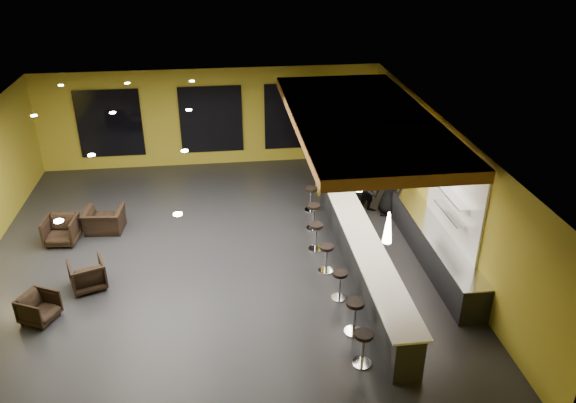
{
  "coord_description": "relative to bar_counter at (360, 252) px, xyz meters",
  "views": [
    {
      "loc": [
        0.33,
        -12.78,
        8.07
      ],
      "look_at": [
        2.0,
        0.5,
        1.3
      ],
      "focal_mm": 35.0,
      "sensor_mm": 36.0,
      "label": 1
    }
  ],
  "objects": [
    {
      "name": "prep_counter",
      "position": [
        2.0,
        0.5,
        -0.07
      ],
      "size": [
        0.7,
        6.0,
        0.86
      ],
      "primitive_type": "cube",
      "color": "black",
      "rests_on": "floor"
    },
    {
      "name": "armchair_b",
      "position": [
        -6.73,
        0.05,
        -0.13
      ],
      "size": [
        1.03,
        1.04,
        0.74
      ],
      "primitive_type": "imported",
      "rotation": [
        0.0,
        0.0,
        3.5
      ],
      "color": "black",
      "rests_on": "floor"
    },
    {
      "name": "armchair_a",
      "position": [
        -7.57,
        -1.11,
        -0.17
      ],
      "size": [
        0.96,
        0.95,
        0.66
      ],
      "primitive_type": "imported",
      "rotation": [
        0.0,
        0.0,
        1.13
      ],
      "color": "black",
      "rests_on": "floor"
    },
    {
      "name": "pendant_0",
      "position": [
        0.0,
        -2.0,
        1.85
      ],
      "size": [
        0.2,
        0.2,
        0.7
      ],
      "primitive_type": "cone",
      "color": "white",
      "rests_on": "wood_soffit"
    },
    {
      "name": "window_left",
      "position": [
        -7.15,
        7.44,
        1.2
      ],
      "size": [
        2.2,
        0.06,
        2.4
      ],
      "primitive_type": "cube",
      "color": "black",
      "rests_on": "wall_back"
    },
    {
      "name": "window_right",
      "position": [
        -0.65,
        7.44,
        1.2
      ],
      "size": [
        2.2,
        0.06,
        2.4
      ],
      "primitive_type": "cube",
      "color": "black",
      "rests_on": "wall_back"
    },
    {
      "name": "floor",
      "position": [
        -3.65,
        1.0,
        -0.55
      ],
      "size": [
        12.0,
        13.0,
        0.1
      ],
      "primitive_type": "cube",
      "color": "black",
      "rests_on": "ground"
    },
    {
      "name": "bar_stool_5",
      "position": [
        -0.82,
        2.23,
        -0.01
      ],
      "size": [
        0.39,
        0.39,
        0.77
      ],
      "rotation": [
        0.0,
        0.0,
        -0.09
      ],
      "color": "silver",
      "rests_on": "floor"
    },
    {
      "name": "wall_front",
      "position": [
        -3.65,
        -5.55,
        1.25
      ],
      "size": [
        12.0,
        0.1,
        3.5
      ],
      "primitive_type": "cube",
      "color": "olive",
      "rests_on": "floor"
    },
    {
      "name": "pendant_1",
      "position": [
        0.0,
        0.5,
        1.85
      ],
      "size": [
        0.2,
        0.2,
        0.7
      ],
      "primitive_type": "cone",
      "color": "white",
      "rests_on": "wood_soffit"
    },
    {
      "name": "bar_stool_0",
      "position": [
        -0.75,
        -3.37,
        0.0
      ],
      "size": [
        0.4,
        0.4,
        0.79
      ],
      "rotation": [
        0.0,
        0.0,
        -0.17
      ],
      "color": "silver",
      "rests_on": "floor"
    },
    {
      "name": "wall_shelf_upper",
      "position": [
        2.17,
        -0.2,
        1.55
      ],
      "size": [
        0.3,
        1.5,
        0.03
      ],
      "primitive_type": "cube",
      "color": "silver",
      "rests_on": "wall_right"
    },
    {
      "name": "staff_a",
      "position": [
        0.5,
        2.94,
        0.32
      ],
      "size": [
        0.6,
        0.4,
        1.64
      ],
      "primitive_type": "imported",
      "rotation": [
        0.0,
        0.0,
        -0.01
      ],
      "color": "black",
      "rests_on": "floor"
    },
    {
      "name": "bar_stool_1",
      "position": [
        -0.7,
        -2.4,
        0.02
      ],
      "size": [
        0.41,
        0.41,
        0.82
      ],
      "rotation": [
        0.0,
        0.0,
        -0.4
      ],
      "color": "silver",
      "rests_on": "floor"
    },
    {
      "name": "armchair_d",
      "position": [
        -6.79,
        2.84,
        -0.15
      ],
      "size": [
        1.15,
        1.03,
        0.7
      ],
      "primitive_type": "imported",
      "rotation": [
        0.0,
        0.0,
        3.05
      ],
      "color": "black",
      "rests_on": "floor"
    },
    {
      "name": "bar_counter",
      "position": [
        0.0,
        0.0,
        0.0
      ],
      "size": [
        0.6,
        8.0,
        1.0
      ],
      "primitive_type": "cube",
      "color": "black",
      "rests_on": "floor"
    },
    {
      "name": "bar_stool_3",
      "position": [
        -0.86,
        0.02,
        -0.02
      ],
      "size": [
        0.38,
        0.38,
        0.75
      ],
      "rotation": [
        0.0,
        0.0,
        -0.03
      ],
      "color": "silver",
      "rests_on": "floor"
    },
    {
      "name": "wall_shelf_lower",
      "position": [
        2.17,
        -0.2,
        1.1
      ],
      "size": [
        0.3,
        1.5,
        0.03
      ],
      "primitive_type": "cube",
      "color": "silver",
      "rests_on": "wall_right"
    },
    {
      "name": "prep_top",
      "position": [
        2.0,
        0.5,
        0.39
      ],
      "size": [
        0.72,
        6.0,
        0.03
      ],
      "primitive_type": "cube",
      "color": "silver",
      "rests_on": "prep_counter"
    },
    {
      "name": "bar_stool_2",
      "position": [
        -0.76,
        -1.15,
        -0.03
      ],
      "size": [
        0.37,
        0.37,
        0.73
      ],
      "rotation": [
        0.0,
        0.0,
        -0.39
      ],
      "color": "silver",
      "rests_on": "floor"
    },
    {
      "name": "column",
      "position": [
        0.0,
        4.6,
        1.25
      ],
      "size": [
        0.6,
        0.6,
        3.5
      ],
      "primitive_type": "cube",
      "color": "olive",
      "rests_on": "floor"
    },
    {
      "name": "bar_top",
      "position": [
        0.0,
        0.0,
        0.52
      ],
      "size": [
        0.78,
        8.1,
        0.05
      ],
      "primitive_type": "cube",
      "color": "silver",
      "rests_on": "bar_counter"
    },
    {
      "name": "window_center",
      "position": [
        -3.65,
        7.44,
        1.2
      ],
      "size": [
        2.2,
        0.06,
        2.4
      ],
      "primitive_type": "cube",
      "color": "black",
      "rests_on": "wall_back"
    },
    {
      "name": "wall_right",
      "position": [
        2.4,
        1.0,
        1.25
      ],
      "size": [
        0.1,
        13.0,
        3.5
      ],
      "primitive_type": "cube",
      "color": "olive",
      "rests_on": "floor"
    },
    {
      "name": "ceiling",
      "position": [
        -3.65,
        1.0,
        3.05
      ],
      "size": [
        12.0,
        13.0,
        0.1
      ],
      "primitive_type": "cube",
      "color": "black"
    },
    {
      "name": "wall_back",
      "position": [
        -3.65,
        7.55,
        1.25
      ],
      "size": [
        12.0,
        0.1,
        3.5
      ],
      "primitive_type": "cube",
      "color": "olive",
      "rests_on": "floor"
    },
    {
      "name": "bar_stool_4",
      "position": [
        -0.94,
        1.1,
        -0.0
      ],
      "size": [
        0.39,
        0.39,
        0.78
      ],
      "rotation": [
        0.0,
        0.0,
        -0.27
      ],
      "color": "silver",
      "rests_on": "floor"
    },
    {
      "name": "bar_stool_6",
      "position": [
        -0.7,
        3.37,
        -0.01
      ],
      "size": [
        0.39,
        0.39,
        0.76
      ],
      "rotation": [
        0.0,
        0.0,
        -0.16
      ],
      "color": "silver",
      "rests_on": "floor"
    },
    {
      "name": "staff_c",
      "position": [
        1.6,
        2.85,
        0.36
      ],
      "size": [
        0.99,
        0.83,
        1.72
      ],
      "primitive_type": "imported",
      "rotation": [
        0.0,
        0.0,
        -0.4
      ],
      "color": "black",
      "rests_on": "floor"
    },
    {
      "name": "tile_backsplash",
      "position": [
        2.31,
        0.0,
        1.5
      ],
      "size": [
        0.06,
        3.2,
        2.4
      ],
      "primitive_type": "cube",
      "color": "white",
      "rests_on": "wall_right"
    },
    {
      "name": "wood_soffit",
      "position": [
        0.35,
        2.0,
        2.86
      ],
      "size": [
        3.6,
        8.0,
        0.28
      ],
      "primitive_type": "cube",
      "color": "#A0622E",
      "rests_on": "ceiling"
    },
    {
      "name": "armchair_c",
      "position": [
        -7.85,
        2.31,
        -0.11
      ],
      "size": [
        0.91,
        0.93,
        0.78
      ],
      "primitive_type": "imported",
      "rotation": [
        0.0,
        0.0,
        -0.09
      ],
      "color": "black",
      "rests_on": "floor"
    },
    {
      "name": "staff_b",
      "position": [
        1.07,
        3.03,
        0.27
      ],
      "size": [
        0.92,
        0.83,
        1.54
      ],
      "primitive_type": "imported",
      "rotation": [
        0.0,
        0.0,
        0.4
      ],
      "color": "black",
      "rests_on": "floor"
    },
    {
      "name": "pendant_2",
      "position": [
        0.0,
        3.0,
        1.85
      ],
      "size": [
        0.2,
        0.2,
        0.7
      ],
      "primitive_type": "cone",
      "color": "white",
      "rests_on": "wood_soffit"
    }
  ]
}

